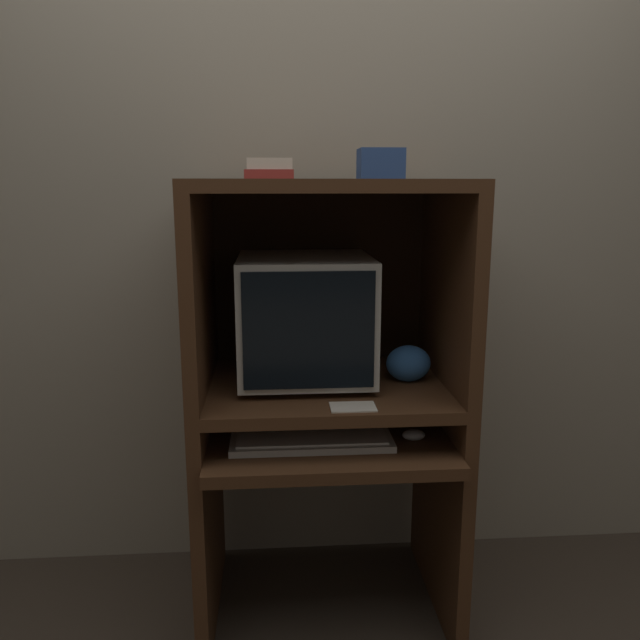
{
  "coord_description": "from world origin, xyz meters",
  "views": [
    {
      "loc": [
        -0.16,
        -1.57,
        1.39
      ],
      "look_at": [
        -0.02,
        0.3,
        0.98
      ],
      "focal_mm": 35.0,
      "sensor_mm": 36.0,
      "label": 1
    }
  ],
  "objects_px": {
    "snack_bag": "(408,363)",
    "mouse": "(414,435)",
    "book_stack": "(269,170)",
    "storage_box": "(381,164)",
    "crt_monitor": "(305,317)",
    "keyboard": "(312,441)"
  },
  "relations": [
    {
      "from": "mouse",
      "to": "storage_box",
      "type": "relative_size",
      "value": 0.52
    },
    {
      "from": "mouse",
      "to": "storage_box",
      "type": "distance_m",
      "value": 0.82
    },
    {
      "from": "keyboard",
      "to": "book_stack",
      "type": "distance_m",
      "value": 0.81
    },
    {
      "from": "mouse",
      "to": "book_stack",
      "type": "xyz_separation_m",
      "value": [
        -0.42,
        0.19,
        0.78
      ]
    },
    {
      "from": "mouse",
      "to": "storage_box",
      "type": "bearing_deg",
      "value": 112.54
    },
    {
      "from": "mouse",
      "to": "snack_bag",
      "type": "xyz_separation_m",
      "value": [
        0.01,
        0.14,
        0.18
      ]
    },
    {
      "from": "crt_monitor",
      "to": "mouse",
      "type": "xyz_separation_m",
      "value": [
        0.31,
        -0.18,
        -0.33
      ]
    },
    {
      "from": "mouse",
      "to": "crt_monitor",
      "type": "bearing_deg",
      "value": 150.04
    },
    {
      "from": "crt_monitor",
      "to": "keyboard",
      "type": "distance_m",
      "value": 0.39
    },
    {
      "from": "crt_monitor",
      "to": "book_stack",
      "type": "distance_m",
      "value": 0.46
    },
    {
      "from": "storage_box",
      "to": "snack_bag",
      "type": "bearing_deg",
      "value": -33.63
    },
    {
      "from": "snack_bag",
      "to": "book_stack",
      "type": "distance_m",
      "value": 0.73
    },
    {
      "from": "book_stack",
      "to": "keyboard",
      "type": "bearing_deg",
      "value": -61.37
    },
    {
      "from": "book_stack",
      "to": "storage_box",
      "type": "distance_m",
      "value": 0.34
    },
    {
      "from": "snack_bag",
      "to": "mouse",
      "type": "bearing_deg",
      "value": -93.38
    },
    {
      "from": "mouse",
      "to": "snack_bag",
      "type": "height_order",
      "value": "snack_bag"
    },
    {
      "from": "mouse",
      "to": "book_stack",
      "type": "relative_size",
      "value": 0.48
    },
    {
      "from": "snack_bag",
      "to": "keyboard",
      "type": "bearing_deg",
      "value": -153.86
    },
    {
      "from": "snack_bag",
      "to": "storage_box",
      "type": "relative_size",
      "value": 1.06
    },
    {
      "from": "snack_bag",
      "to": "storage_box",
      "type": "distance_m",
      "value": 0.62
    },
    {
      "from": "mouse",
      "to": "snack_bag",
      "type": "bearing_deg",
      "value": 86.62
    },
    {
      "from": "keyboard",
      "to": "storage_box",
      "type": "xyz_separation_m",
      "value": [
        0.22,
        0.22,
        0.8
      ]
    }
  ]
}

